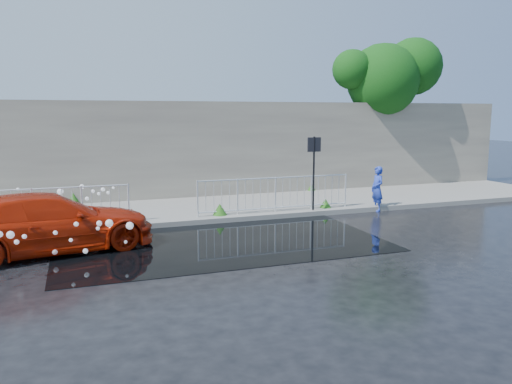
{
  "coord_description": "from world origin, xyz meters",
  "views": [
    {
      "loc": [
        -2.82,
        -10.99,
        3.21
      ],
      "look_at": [
        1.94,
        2.2,
        1.0
      ],
      "focal_mm": 35.0,
      "sensor_mm": 36.0,
      "label": 1
    }
  ],
  "objects": [
    {
      "name": "ground",
      "position": [
        0.0,
        0.0,
        0.0
      ],
      "size": [
        90.0,
        90.0,
        0.0
      ],
      "primitive_type": "plane",
      "color": "black",
      "rests_on": "ground"
    },
    {
      "name": "pavement",
      "position": [
        0.0,
        5.0,
        0.07
      ],
      "size": [
        30.0,
        4.0,
        0.15
      ],
      "primitive_type": "cube",
      "color": "gray",
      "rests_on": "ground"
    },
    {
      "name": "curb",
      "position": [
        0.0,
        3.0,
        0.08
      ],
      "size": [
        30.0,
        0.25,
        0.16
      ],
      "primitive_type": "cube",
      "color": "gray",
      "rests_on": "ground"
    },
    {
      "name": "retaining_wall",
      "position": [
        0.0,
        7.2,
        1.9
      ],
      "size": [
        30.0,
        0.6,
        3.5
      ],
      "primitive_type": "cube",
      "color": "#6B635A",
      "rests_on": "pavement"
    },
    {
      "name": "puddle",
      "position": [
        0.5,
        1.0,
        0.01
      ],
      "size": [
        8.0,
        5.0,
        0.01
      ],
      "primitive_type": "cube",
      "color": "black",
      "rests_on": "ground"
    },
    {
      "name": "sign_post",
      "position": [
        4.2,
        3.1,
        1.72
      ],
      "size": [
        0.45,
        0.06,
        2.5
      ],
      "color": "black",
      "rests_on": "ground"
    },
    {
      "name": "tree",
      "position": [
        9.83,
        7.41,
        4.79
      ],
      "size": [
        5.03,
        3.05,
        6.42
      ],
      "color": "#332114",
      "rests_on": "ground"
    },
    {
      "name": "railing_left",
      "position": [
        -4.0,
        3.35,
        0.74
      ],
      "size": [
        5.05,
        0.05,
        1.1
      ],
      "color": "silver",
      "rests_on": "pavement"
    },
    {
      "name": "railing_right",
      "position": [
        3.0,
        3.35,
        0.74
      ],
      "size": [
        5.05,
        0.05,
        1.1
      ],
      "color": "silver",
      "rests_on": "pavement"
    },
    {
      "name": "weeds",
      "position": [
        -0.53,
        4.51,
        0.32
      ],
      "size": [
        12.17,
        3.93,
        0.38
      ],
      "color": "#1F4F15",
      "rests_on": "pavement"
    },
    {
      "name": "water_spray",
      "position": [
        -3.54,
        2.42,
        0.77
      ],
      "size": [
        3.61,
        5.7,
        1.0
      ],
      "color": "white",
      "rests_on": "ground"
    },
    {
      "name": "red_car",
      "position": [
        -3.51,
        1.3,
        0.7
      ],
      "size": [
        5.1,
        2.9,
        1.39
      ],
      "primitive_type": "imported",
      "rotation": [
        0.0,
        0.0,
        1.78
      ],
      "color": "#A91D06",
      "rests_on": "ground"
    },
    {
      "name": "person",
      "position": [
        6.5,
        3.0,
        0.74
      ],
      "size": [
        0.38,
        0.55,
        1.49
      ],
      "primitive_type": "imported",
      "rotation": [
        0.0,
        0.0,
        -1.61
      ],
      "color": "#233BB3",
      "rests_on": "ground"
    }
  ]
}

